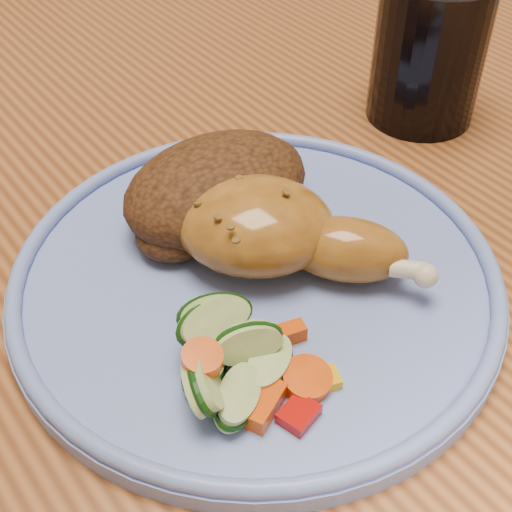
% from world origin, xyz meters
% --- Properties ---
extents(dining_table, '(0.90, 1.40, 0.75)m').
position_xyz_m(dining_table, '(0.00, 0.00, 0.67)').
color(dining_table, '#945327').
rests_on(dining_table, ground).
extents(plate, '(0.30, 0.30, 0.01)m').
position_xyz_m(plate, '(-0.04, -0.13, 0.76)').
color(plate, '#6A81D2').
rests_on(plate, dining_table).
extents(plate_rim, '(0.30, 0.30, 0.01)m').
position_xyz_m(plate_rim, '(-0.04, -0.13, 0.77)').
color(plate_rim, '#6A81D2').
rests_on(plate_rim, plate).
extents(chicken_leg, '(0.14, 0.16, 0.05)m').
position_xyz_m(chicken_leg, '(-0.02, -0.13, 0.79)').
color(chicken_leg, '#9F6521').
rests_on(chicken_leg, plate).
extents(rice_pilaf, '(0.14, 0.09, 0.06)m').
position_xyz_m(rice_pilaf, '(-0.03, -0.07, 0.78)').
color(rice_pilaf, '#482712').
rests_on(rice_pilaf, plate).
extents(vegetable_pile, '(0.09, 0.10, 0.05)m').
position_xyz_m(vegetable_pile, '(-0.10, -0.18, 0.78)').
color(vegetable_pile, '#A50A05').
rests_on(vegetable_pile, plate).
extents(drinking_glass, '(0.09, 0.09, 0.11)m').
position_xyz_m(drinking_glass, '(0.19, -0.05, 0.81)').
color(drinking_glass, black).
rests_on(drinking_glass, dining_table).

